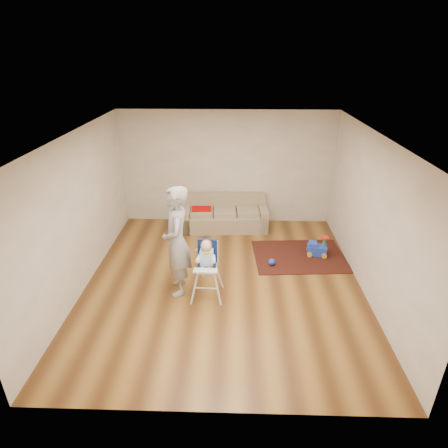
{
  "coord_description": "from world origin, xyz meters",
  "views": [
    {
      "loc": [
        0.19,
        -5.81,
        3.95
      ],
      "look_at": [
        0.0,
        0.4,
        1.0
      ],
      "focal_mm": 30.0,
      "sensor_mm": 36.0,
      "label": 1
    }
  ],
  "objects_px": {
    "sofa": "(225,213)",
    "high_chair": "(207,270)",
    "toy_ball": "(272,262)",
    "adult": "(177,242)",
    "side_table": "(190,216)",
    "ride_on_toy": "(317,245)"
  },
  "relations": [
    {
      "from": "side_table",
      "to": "toy_ball",
      "type": "relative_size",
      "value": 3.44
    },
    {
      "from": "side_table",
      "to": "ride_on_toy",
      "type": "xyz_separation_m",
      "value": [
        2.8,
        -1.38,
        -0.01
      ]
    },
    {
      "from": "high_chair",
      "to": "adult",
      "type": "height_order",
      "value": "adult"
    },
    {
      "from": "sofa",
      "to": "ride_on_toy",
      "type": "bearing_deg",
      "value": -35.75
    },
    {
      "from": "toy_ball",
      "to": "high_chair",
      "type": "bearing_deg",
      "value": -139.54
    },
    {
      "from": "high_chair",
      "to": "adult",
      "type": "distance_m",
      "value": 0.7
    },
    {
      "from": "ride_on_toy",
      "to": "high_chair",
      "type": "distance_m",
      "value": 2.65
    },
    {
      "from": "side_table",
      "to": "ride_on_toy",
      "type": "bearing_deg",
      "value": -26.28
    },
    {
      "from": "sofa",
      "to": "side_table",
      "type": "bearing_deg",
      "value": 167.81
    },
    {
      "from": "sofa",
      "to": "adult",
      "type": "distance_m",
      "value": 2.74
    },
    {
      "from": "sofa",
      "to": "high_chair",
      "type": "xyz_separation_m",
      "value": [
        -0.22,
        -2.73,
        0.14
      ]
    },
    {
      "from": "side_table",
      "to": "high_chair",
      "type": "distance_m",
      "value": 2.94
    },
    {
      "from": "sofa",
      "to": "high_chair",
      "type": "relative_size",
      "value": 1.85
    },
    {
      "from": "side_table",
      "to": "toy_ball",
      "type": "bearing_deg",
      "value": -45.11
    },
    {
      "from": "toy_ball",
      "to": "adult",
      "type": "relative_size",
      "value": 0.07
    },
    {
      "from": "side_table",
      "to": "sofa",
      "type": "bearing_deg",
      "value": -8.96
    },
    {
      "from": "toy_ball",
      "to": "high_chair",
      "type": "height_order",
      "value": "high_chair"
    },
    {
      "from": "toy_ball",
      "to": "adult",
      "type": "bearing_deg",
      "value": -153.06
    },
    {
      "from": "side_table",
      "to": "high_chair",
      "type": "xyz_separation_m",
      "value": [
        0.62,
        -2.86,
        0.29
      ]
    },
    {
      "from": "high_chair",
      "to": "ride_on_toy",
      "type": "bearing_deg",
      "value": 36.18
    },
    {
      "from": "side_table",
      "to": "adult",
      "type": "relative_size",
      "value": 0.24
    },
    {
      "from": "high_chair",
      "to": "toy_ball",
      "type": "bearing_deg",
      "value": 42.44
    }
  ]
}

